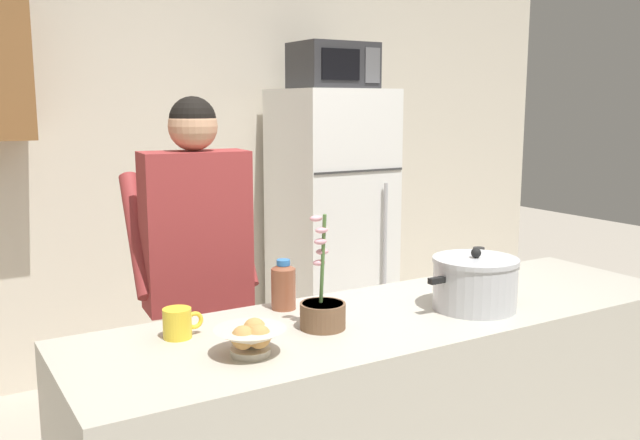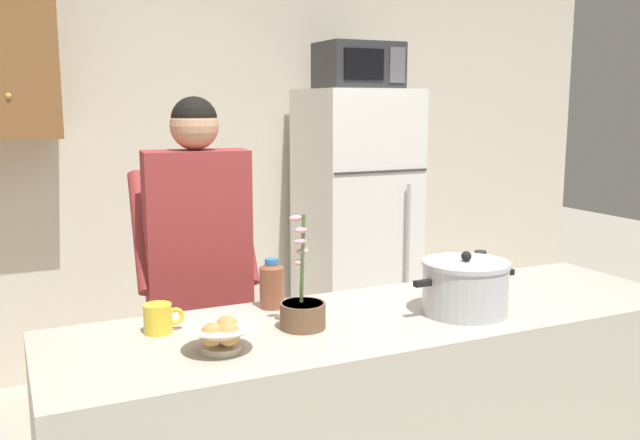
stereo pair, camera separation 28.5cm
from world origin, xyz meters
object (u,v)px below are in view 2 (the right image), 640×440
(bottle_near_edge, at_px, (480,269))
(potted_orchid, at_px, (303,309))
(refrigerator, at_px, (355,226))
(coffee_mug, at_px, (159,318))
(person_near_pot, at_px, (198,249))
(cooking_pot, at_px, (465,287))
(bottle_mid_counter, at_px, (272,284))
(microwave, at_px, (358,66))
(bread_bowl, at_px, (221,335))

(bottle_near_edge, xyz_separation_m, potted_orchid, (-0.86, -0.18, -0.01))
(refrigerator, height_order, coffee_mug, refrigerator)
(person_near_pot, distance_m, bottle_near_edge, 1.16)
(refrigerator, bearing_deg, potted_orchid, -122.50)
(cooking_pot, distance_m, bottle_mid_counter, 0.68)
(refrigerator, distance_m, potted_orchid, 2.21)
(microwave, xyz_separation_m, cooking_pot, (-0.60, -1.93, -0.86))
(bottle_near_edge, bearing_deg, person_near_pot, 149.51)
(person_near_pot, distance_m, bottle_mid_counter, 0.53)
(refrigerator, height_order, person_near_pot, refrigerator)
(cooking_pot, xyz_separation_m, potted_orchid, (-0.58, 0.09, -0.03))
(microwave, relative_size, bread_bowl, 2.22)
(person_near_pot, relative_size, bread_bowl, 7.76)
(coffee_mug, distance_m, bread_bowl, 0.29)
(person_near_pot, height_order, bottle_mid_counter, person_near_pot)
(refrigerator, height_order, potted_orchid, refrigerator)
(person_near_pot, relative_size, potted_orchid, 4.41)
(bottle_near_edge, relative_size, bottle_mid_counter, 0.80)
(microwave, distance_m, bread_bowl, 2.61)
(bread_bowl, bearing_deg, potted_orchid, 18.28)
(refrigerator, bearing_deg, coffee_mug, -133.55)
(refrigerator, distance_m, cooking_pot, 2.05)
(person_near_pot, distance_m, bread_bowl, 0.89)
(cooking_pot, xyz_separation_m, coffee_mug, (-1.02, 0.24, -0.05))
(refrigerator, height_order, bread_bowl, refrigerator)
(refrigerator, xyz_separation_m, bottle_mid_counter, (-1.19, -1.60, 0.14))
(cooking_pot, bearing_deg, bread_bowl, -179.35)
(microwave, height_order, bottle_near_edge, microwave)
(refrigerator, relative_size, bottle_mid_counter, 9.62)
(refrigerator, distance_m, bread_bowl, 2.46)
(coffee_mug, height_order, bottle_near_edge, bottle_near_edge)
(person_near_pot, distance_m, cooking_pot, 1.12)
(refrigerator, relative_size, potted_orchid, 4.56)
(bread_bowl, bearing_deg, person_near_pot, 79.17)
(microwave, relative_size, coffee_mug, 3.66)
(refrigerator, relative_size, bottle_near_edge, 12.07)
(bread_bowl, bearing_deg, refrigerator, 52.75)
(refrigerator, relative_size, bread_bowl, 8.03)
(coffee_mug, xyz_separation_m, potted_orchid, (0.44, -0.15, 0.02))
(refrigerator, height_order, bottle_mid_counter, refrigerator)
(bread_bowl, bearing_deg, cooking_pot, 0.65)
(bread_bowl, bearing_deg, coffee_mug, 117.05)
(potted_orchid, bearing_deg, coffee_mug, 160.56)
(microwave, distance_m, person_near_pot, 1.89)
(cooking_pot, height_order, bottle_mid_counter, cooking_pot)
(person_near_pot, bearing_deg, coffee_mug, -115.66)
(person_near_pot, relative_size, coffee_mug, 12.79)
(microwave, relative_size, cooking_pot, 1.15)
(bottle_mid_counter, bearing_deg, refrigerator, 53.34)
(bread_bowl, relative_size, potted_orchid, 0.57)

